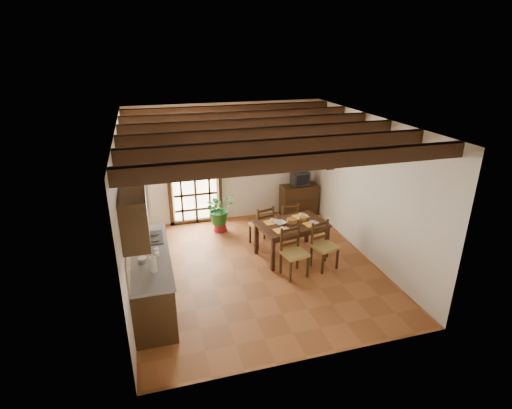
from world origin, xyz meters
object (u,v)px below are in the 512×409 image
object	(u,v)px
kitchen_counter	(151,278)
chair_far_left	(262,232)
chair_near_right	(324,254)
crt_tv	(300,178)
potted_plant	(220,208)
chair_near_left	(294,261)
sideboard	(299,200)
pendant_lamp	(292,155)
chair_far_right	(288,227)
dining_table	(292,227)

from	to	relation	value
kitchen_counter	chair_far_left	xyz separation A→B (m)	(2.32, 1.50, -0.19)
chair_near_right	crt_tv	distance (m)	2.68
chair_near_right	potted_plant	xyz separation A→B (m)	(-1.59, 2.15, 0.28)
chair_near_left	chair_near_right	world-z (taller)	chair_near_left
sideboard	chair_near_left	bearing A→B (deg)	-113.92
kitchen_counter	potted_plant	world-z (taller)	potted_plant
chair_near_left	pendant_lamp	size ratio (longest dim) A/B	1.10
sideboard	pendant_lamp	distance (m)	2.67
potted_plant	pendant_lamp	xyz separation A→B (m)	(1.15, -1.43, 1.51)
chair_near_left	chair_far_right	bearing A→B (deg)	62.26
chair_near_left	pendant_lamp	bearing A→B (deg)	64.04
dining_table	sideboard	bearing A→B (deg)	54.73
kitchen_counter	sideboard	bearing A→B (deg)	37.39
kitchen_counter	chair_near_right	distance (m)	3.21
kitchen_counter	chair_near_left	xyz separation A→B (m)	(2.54, 0.17, -0.18)
chair_near_right	potted_plant	world-z (taller)	potted_plant
chair_far_right	crt_tv	xyz separation A→B (m)	(0.72, 1.21, 0.69)
chair_near_right	crt_tv	size ratio (longest dim) A/B	2.30
chair_far_left	potted_plant	xyz separation A→B (m)	(-0.72, 0.92, 0.29)
chair_near_left	crt_tv	distance (m)	2.97
potted_plant	chair_near_right	bearing A→B (deg)	-53.45
chair_near_left	chair_far_left	xyz separation A→B (m)	(-0.22, 1.34, -0.01)
chair_near_right	chair_far_left	bearing A→B (deg)	109.72
kitchen_counter	chair_far_left	size ratio (longest dim) A/B	2.48
chair_near_right	chair_far_right	bearing A→B (deg)	83.81
dining_table	crt_tv	world-z (taller)	crt_tv
dining_table	chair_near_right	world-z (taller)	chair_near_right
potted_plant	chair_far_right	bearing A→B (deg)	-30.64
dining_table	kitchen_counter	bearing A→B (deg)	-171.54
dining_table	sideboard	xyz separation A→B (m)	(0.94, 1.93, -0.24)
chair_far_left	crt_tv	distance (m)	2.02
chair_far_right	pendant_lamp	size ratio (longest dim) A/B	1.02
chair_near_left	chair_near_right	xyz separation A→B (m)	(0.65, 0.11, -0.01)
kitchen_counter	crt_tv	bearing A→B (deg)	37.34
chair_far_left	dining_table	bearing A→B (deg)	111.95
dining_table	potted_plant	world-z (taller)	potted_plant
chair_far_left	sideboard	bearing A→B (deg)	-149.61
dining_table	chair_near_left	bearing A→B (deg)	-116.12
chair_far_right	potted_plant	bearing A→B (deg)	-25.14
chair_far_right	chair_near_left	bearing A→B (deg)	78.97
crt_tv	sideboard	bearing A→B (deg)	88.84
sideboard	potted_plant	bearing A→B (deg)	-169.56
chair_near_left	pendant_lamp	world-z (taller)	pendant_lamp
kitchen_counter	crt_tv	size ratio (longest dim) A/B	5.69
kitchen_counter	chair_far_right	distance (m)	3.39
dining_table	chair_near_left	size ratio (longest dim) A/B	1.56
dining_table	chair_near_right	bearing A→B (deg)	-64.03
chair_near_right	sideboard	bearing A→B (deg)	63.18
chair_near_left	potted_plant	size ratio (longest dim) A/B	0.48
chair_far_left	pendant_lamp	xyz separation A→B (m)	(0.44, -0.51, 1.79)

